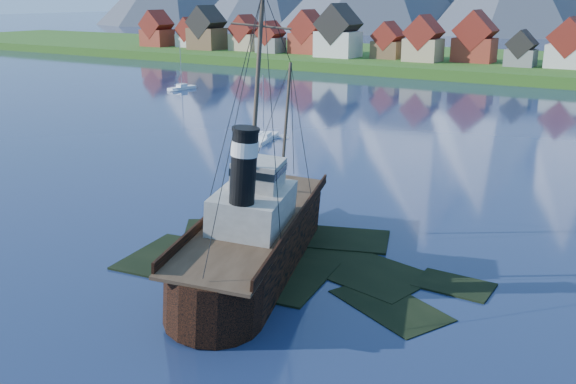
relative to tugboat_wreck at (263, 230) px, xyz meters
The scene contains 7 objects.
ground 3.23m from the tugboat_wreck, 44.31° to the right, with size 1400.00×1400.00×0.00m, color #182545.
shoal 4.47m from the tugboat_wreck, 29.15° to the left, with size 31.71×21.24×1.14m.
seawall 131.30m from the tugboat_wreck, 89.67° to the left, with size 600.00×2.50×2.00m, color #3F3D38.
town 154.98m from the tugboat_wreck, 102.06° to the left, with size 250.96×16.69×17.30m.
tugboat_wreck is the anchor object (origin of this frame).
sailboat_a 49.45m from the tugboat_wreck, 124.24° to the left, with size 4.63×9.33×11.06m.
sailboat_b 111.01m from the tugboat_wreck, 134.84° to the left, with size 2.81×8.18×11.62m.
Camera 1 is at (28.83, -42.33, 22.57)m, focal length 40.00 mm.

